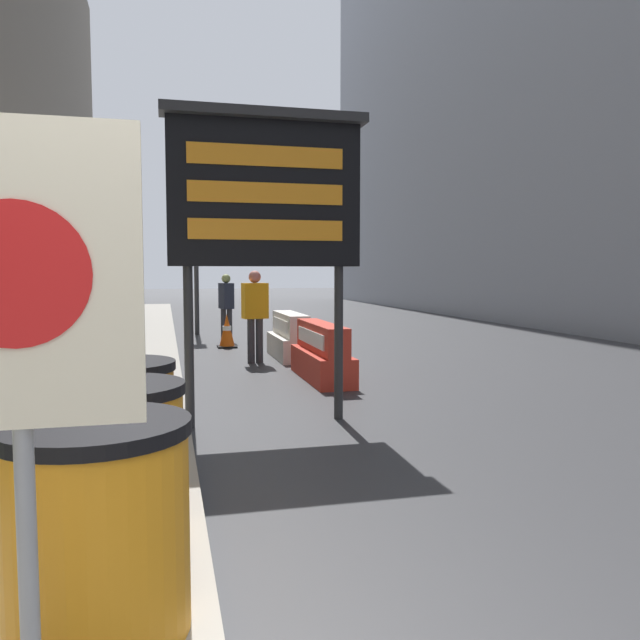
{
  "coord_description": "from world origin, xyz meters",
  "views": [
    {
      "loc": [
        -0.21,
        -1.73,
        1.65
      ],
      "look_at": [
        2.24,
        8.11,
        0.87
      ],
      "focal_mm": 35.0,
      "sensor_mm": 36.0,
      "label": 1
    }
  ],
  "objects_px": {
    "barrel_drum_foreground": "(97,527)",
    "jersey_barrier_red_striped": "(322,355)",
    "traffic_light_near_curb": "(196,218)",
    "pedestrian_worker": "(226,302)",
    "warning_sign": "(17,313)",
    "barrel_drum_middle": "(114,464)",
    "traffic_cone_near": "(338,352)",
    "pedestrian_passerby": "(255,309)",
    "jersey_barrier_white": "(290,338)",
    "traffic_cone_mid": "(227,331)",
    "message_board": "(265,194)",
    "barrel_drum_back": "(118,426)"
  },
  "relations": [
    {
      "from": "traffic_cone_near",
      "to": "pedestrian_passerby",
      "type": "bearing_deg",
      "value": 127.88
    },
    {
      "from": "barrel_drum_foreground",
      "to": "traffic_light_near_curb",
      "type": "xyz_separation_m",
      "value": [
        1.08,
        13.94,
        2.44
      ]
    },
    {
      "from": "barrel_drum_back",
      "to": "traffic_cone_near",
      "type": "height_order",
      "value": "barrel_drum_back"
    },
    {
      "from": "jersey_barrier_white",
      "to": "traffic_cone_mid",
      "type": "height_order",
      "value": "jersey_barrier_white"
    },
    {
      "from": "warning_sign",
      "to": "traffic_cone_mid",
      "type": "relative_size",
      "value": 2.62
    },
    {
      "from": "barrel_drum_foreground",
      "to": "jersey_barrier_red_striped",
      "type": "relative_size",
      "value": 0.43
    },
    {
      "from": "barrel_drum_middle",
      "to": "traffic_light_near_curb",
      "type": "relative_size",
      "value": 0.21
    },
    {
      "from": "jersey_barrier_white",
      "to": "warning_sign",
      "type": "bearing_deg",
      "value": -105.86
    },
    {
      "from": "traffic_cone_near",
      "to": "traffic_cone_mid",
      "type": "xyz_separation_m",
      "value": [
        -1.43,
        3.9,
        0.02
      ]
    },
    {
      "from": "barrel_drum_foreground",
      "to": "pedestrian_passerby",
      "type": "xyz_separation_m",
      "value": [
        1.85,
        8.56,
        0.38
      ]
    },
    {
      "from": "barrel_drum_foreground",
      "to": "jersey_barrier_white",
      "type": "relative_size",
      "value": 0.48
    },
    {
      "from": "barrel_drum_middle",
      "to": "warning_sign",
      "type": "bearing_deg",
      "value": -95.7
    },
    {
      "from": "jersey_barrier_white",
      "to": "pedestrian_worker",
      "type": "bearing_deg",
      "value": 105.37
    },
    {
      "from": "traffic_light_near_curb",
      "to": "pedestrian_worker",
      "type": "bearing_deg",
      "value": -69.23
    },
    {
      "from": "barrel_drum_middle",
      "to": "traffic_light_near_curb",
      "type": "xyz_separation_m",
      "value": [
        1.08,
        13.09,
        2.44
      ]
    },
    {
      "from": "barrel_drum_middle",
      "to": "traffic_cone_near",
      "type": "height_order",
      "value": "barrel_drum_middle"
    },
    {
      "from": "message_board",
      "to": "jersey_barrier_white",
      "type": "bearing_deg",
      "value": 75.89
    },
    {
      "from": "barrel_drum_middle",
      "to": "traffic_cone_near",
      "type": "distance_m",
      "value": 6.92
    },
    {
      "from": "barrel_drum_back",
      "to": "traffic_cone_near",
      "type": "distance_m",
      "value": 6.18
    },
    {
      "from": "warning_sign",
      "to": "message_board",
      "type": "xyz_separation_m",
      "value": [
        1.48,
        4.63,
        0.95
      ]
    },
    {
      "from": "jersey_barrier_red_striped",
      "to": "warning_sign",
      "type": "bearing_deg",
      "value": -110.88
    },
    {
      "from": "barrel_drum_middle",
      "to": "barrel_drum_back",
      "type": "relative_size",
      "value": 1.0
    },
    {
      "from": "traffic_cone_near",
      "to": "pedestrian_passerby",
      "type": "distance_m",
      "value": 1.98
    },
    {
      "from": "barrel_drum_back",
      "to": "message_board",
      "type": "relative_size",
      "value": 0.27
    },
    {
      "from": "barrel_drum_foreground",
      "to": "jersey_barrier_red_striped",
      "type": "height_order",
      "value": "barrel_drum_foreground"
    },
    {
      "from": "jersey_barrier_white",
      "to": "pedestrian_passerby",
      "type": "xyz_separation_m",
      "value": [
        -0.74,
        -0.49,
        0.61
      ]
    },
    {
      "from": "barrel_drum_foreground",
      "to": "pedestrian_passerby",
      "type": "distance_m",
      "value": 8.77
    },
    {
      "from": "traffic_light_near_curb",
      "to": "pedestrian_passerby",
      "type": "height_order",
      "value": "traffic_light_near_curb"
    },
    {
      "from": "warning_sign",
      "to": "barrel_drum_back",
      "type": "bearing_deg",
      "value": 87.37
    },
    {
      "from": "barrel_drum_middle",
      "to": "jersey_barrier_white",
      "type": "distance_m",
      "value": 8.6
    },
    {
      "from": "warning_sign",
      "to": "pedestrian_worker",
      "type": "xyz_separation_m",
      "value": [
        1.84,
        12.93,
        -0.59
      ]
    },
    {
      "from": "barrel_drum_foreground",
      "to": "warning_sign",
      "type": "height_order",
      "value": "warning_sign"
    },
    {
      "from": "barrel_drum_middle",
      "to": "pedestrian_worker",
      "type": "bearing_deg",
      "value": 81.61
    },
    {
      "from": "traffic_cone_mid",
      "to": "pedestrian_passerby",
      "type": "distance_m",
      "value": 2.52
    },
    {
      "from": "warning_sign",
      "to": "traffic_cone_mid",
      "type": "bearing_deg",
      "value": 81.57
    },
    {
      "from": "warning_sign",
      "to": "traffic_cone_near",
      "type": "bearing_deg",
      "value": 67.75
    },
    {
      "from": "barrel_drum_back",
      "to": "jersey_barrier_white",
      "type": "xyz_separation_m",
      "value": [
        2.63,
        7.33,
        -0.23
      ]
    },
    {
      "from": "pedestrian_passerby",
      "to": "warning_sign",
      "type": "bearing_deg",
      "value": -112.05
    },
    {
      "from": "pedestrian_worker",
      "to": "jersey_barrier_red_striped",
      "type": "bearing_deg",
      "value": 174.16
    },
    {
      "from": "jersey_barrier_red_striped",
      "to": "jersey_barrier_white",
      "type": "relative_size",
      "value": 1.13
    },
    {
      "from": "barrel_drum_back",
      "to": "jersey_barrier_red_striped",
      "type": "relative_size",
      "value": 0.43
    },
    {
      "from": "barrel_drum_back",
      "to": "pedestrian_passerby",
      "type": "bearing_deg",
      "value": 74.57
    },
    {
      "from": "barrel_drum_middle",
      "to": "jersey_barrier_red_striped",
      "type": "xyz_separation_m",
      "value": [
        2.6,
        5.73,
        -0.23
      ]
    },
    {
      "from": "barrel_drum_back",
      "to": "traffic_cone_mid",
      "type": "height_order",
      "value": "barrel_drum_back"
    },
    {
      "from": "jersey_barrier_red_striped",
      "to": "traffic_cone_near",
      "type": "bearing_deg",
      "value": 51.06
    },
    {
      "from": "jersey_barrier_red_striped",
      "to": "traffic_cone_near",
      "type": "xyz_separation_m",
      "value": [
        0.4,
        0.5,
        -0.04
      ]
    },
    {
      "from": "warning_sign",
      "to": "jersey_barrier_white",
      "type": "bearing_deg",
      "value": 74.14
    },
    {
      "from": "message_board",
      "to": "jersey_barrier_white",
      "type": "xyz_separation_m",
      "value": [
        1.26,
        5.02,
        -2.1
      ]
    },
    {
      "from": "message_board",
      "to": "jersey_barrier_red_striped",
      "type": "relative_size",
      "value": 1.62
    },
    {
      "from": "jersey_barrier_white",
      "to": "pedestrian_passerby",
      "type": "height_order",
      "value": "pedestrian_passerby"
    }
  ]
}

